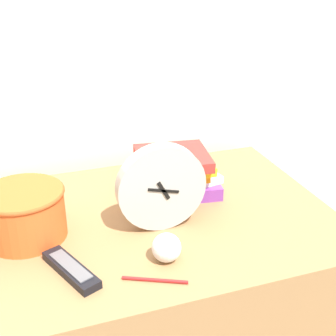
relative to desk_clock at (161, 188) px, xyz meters
name	(u,v)px	position (x,y,z in m)	size (l,w,h in m)	color
wall_back	(83,24)	(-0.09, 0.48, 0.34)	(6.00, 0.04, 2.40)	silver
desk	(128,327)	(-0.09, 0.06, -0.49)	(1.15, 0.70, 0.75)	olive
desk_clock	(161,188)	(0.00, 0.00, 0.00)	(0.23, 0.04, 0.23)	#B7B2A8
book_stack	(175,172)	(0.09, 0.16, -0.04)	(0.26, 0.24, 0.14)	#7A3899
basket	(24,212)	(-0.34, 0.07, -0.05)	(0.21, 0.21, 0.13)	#E05623
tv_remote	(71,269)	(-0.25, -0.12, -0.10)	(0.11, 0.18, 0.02)	black
crumpled_paper_ball	(166,248)	(-0.03, -0.14, -0.08)	(0.07, 0.07, 0.07)	white
pen	(155,280)	(-0.08, -0.21, -0.11)	(0.14, 0.07, 0.01)	#B21E1E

